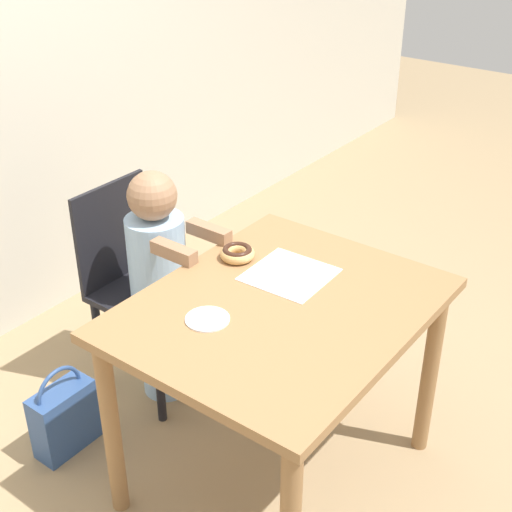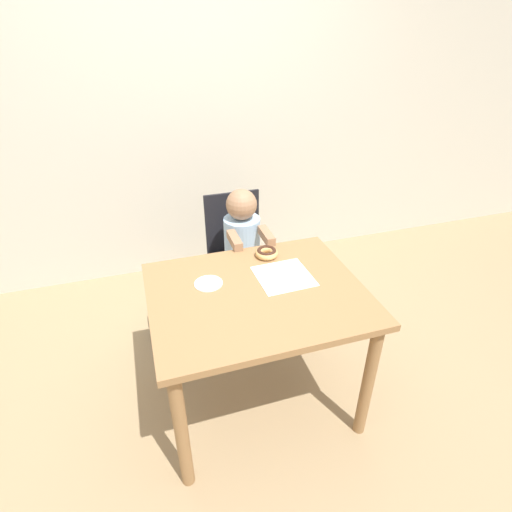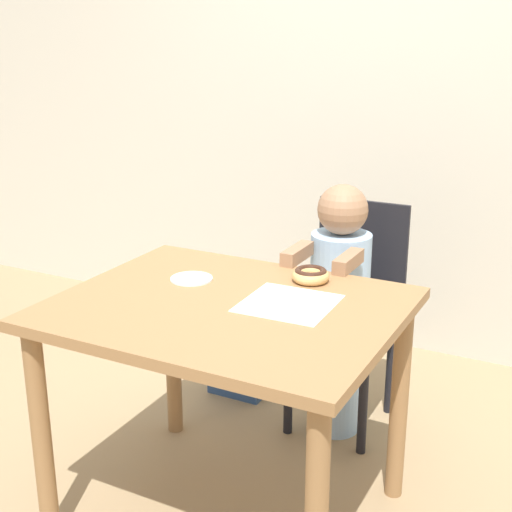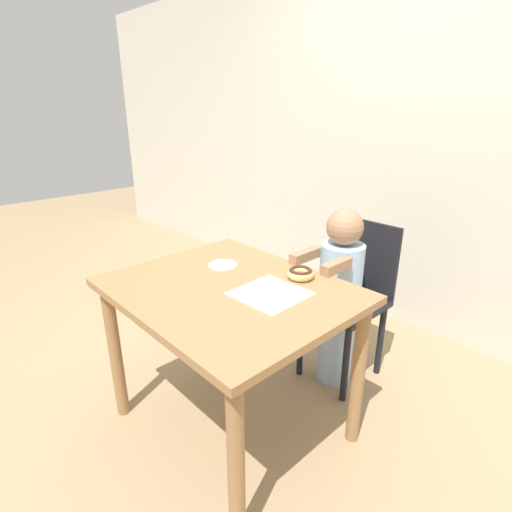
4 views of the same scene
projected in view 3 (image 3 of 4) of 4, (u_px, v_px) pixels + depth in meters
The scene contains 8 objects.
wall_back at pixel (393, 96), 3.36m from camera, with size 8.00×0.05×2.50m.
dining_table at pixel (227, 338), 2.20m from camera, with size 1.03×0.84×0.76m.
chair at pixel (349, 311), 2.86m from camera, with size 0.38×0.41×0.90m.
child_figure at pixel (339, 308), 2.75m from camera, with size 0.24×0.40×1.01m.
donut at pixel (311, 275), 2.34m from camera, with size 0.12×0.12×0.05m.
napkin at pixel (288, 303), 2.16m from camera, with size 0.28×0.28×0.00m.
handbag at pixel (238, 363), 3.14m from camera, with size 0.25×0.12×0.38m.
plate at pixel (191, 279), 2.37m from camera, with size 0.14×0.14×0.01m.
Camera 3 is at (1.01, -1.75, 1.56)m, focal length 50.00 mm.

